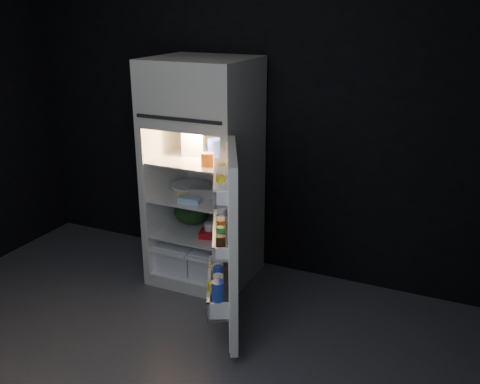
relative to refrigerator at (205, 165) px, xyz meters
The scene contains 17 objects.
floor 1.64m from the refrigerator, 82.79° to the right, with size 4.00×3.40×0.00m, color #4F4F54.
wall_back 0.57m from the refrigerator, 66.23° to the left, with size 4.00×0.00×2.70m, color black.
refrigerator is the anchor object (origin of this frame).
fridge_door 0.94m from the refrigerator, 52.74° to the right, with size 0.49×0.73×1.22m.
milk_jug 0.22m from the refrigerator, behind, with size 0.17×0.17×0.24m, color white.
mayo_jar 0.16m from the refrigerator, 12.50° to the left, with size 0.11×0.11×0.14m, color #1E38A3.
jam_jar 0.29m from the refrigerator, ahead, with size 0.09×0.09×0.13m, color black.
amber_bottle 0.29m from the refrigerator, 154.37° to the left, with size 0.09×0.09×0.22m, color #B8811D.
small_carton 0.30m from the refrigerator, 56.62° to the right, with size 0.09×0.07×0.10m, color #C85F17.
egg_carton 0.22m from the refrigerator, 38.20° to the right, with size 0.31×0.12×0.07m, color #9A948C.
pie 0.25m from the refrigerator, behind, with size 0.28×0.28×0.04m, color tan.
flat_package 0.32m from the refrigerator, 89.87° to the right, with size 0.17×0.09×0.04m, color #93C7E4.
wrapped_pkg 0.34m from the refrigerator, 17.41° to the left, with size 0.12×0.10×0.05m, color beige.
produce_bag 0.46m from the refrigerator, behind, with size 0.30×0.25×0.20m, color #193815.
yogurt_tray 0.55m from the refrigerator, 41.77° to the right, with size 0.25×0.13×0.05m, color #AE0E14.
small_can_red 0.54m from the refrigerator, 24.71° to the left, with size 0.07×0.07×0.09m, color #AE0E14.
small_can_silver 0.55m from the refrigerator, 32.19° to the left, with size 0.06×0.06×0.09m, color silver.
Camera 1 is at (1.75, -2.22, 2.15)m, focal length 40.00 mm.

